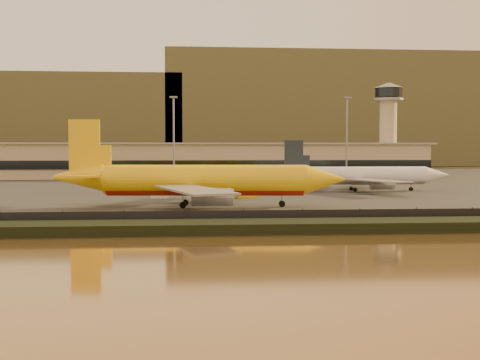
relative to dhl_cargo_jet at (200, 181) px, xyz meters
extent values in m
plane|color=black|center=(3.53, -14.86, -4.90)|extent=(900.00, 900.00, 0.00)
cube|color=black|center=(3.53, -31.86, -4.20)|extent=(320.00, 7.00, 1.40)
cube|color=#2D2D2D|center=(3.53, 80.14, -4.80)|extent=(320.00, 220.00, 0.20)
cube|color=black|center=(3.53, -27.86, -3.60)|extent=(300.00, 0.05, 2.20)
cube|color=tan|center=(3.53, 110.14, 1.30)|extent=(160.00, 22.00, 12.00)
cube|color=black|center=(3.53, 98.94, 0.30)|extent=(160.00, 0.60, 3.00)
cube|color=gray|center=(3.53, 110.14, 7.60)|extent=(164.00, 24.00, 0.60)
cylinder|color=tan|center=(73.53, 116.14, 10.30)|extent=(6.40, 6.40, 30.00)
cylinder|color=black|center=(73.53, 116.14, 27.05)|extent=(10.40, 10.40, 3.50)
cone|color=gray|center=(73.53, 116.14, 29.80)|extent=(11.20, 11.20, 2.00)
cylinder|color=gray|center=(73.53, 116.14, 24.50)|extent=(11.20, 11.20, 0.80)
cylinder|color=slate|center=(-6.47, 65.14, 7.80)|extent=(0.50, 0.50, 25.00)
cube|color=slate|center=(-6.47, 65.14, 20.50)|extent=(2.20, 2.20, 0.40)
cylinder|color=slate|center=(43.53, 63.14, 7.80)|extent=(0.50, 0.50, 25.00)
cube|color=slate|center=(43.53, 63.14, 20.50)|extent=(2.20, 2.20, 0.40)
cube|color=brown|center=(93.53, 325.14, 30.10)|extent=(220.00, 160.00, 70.00)
cylinder|color=yellow|center=(0.96, -0.08, 0.28)|extent=(36.67, 8.27, 5.25)
cylinder|color=#AB1709|center=(0.96, -0.08, -0.63)|extent=(35.56, 7.04, 4.10)
cone|color=yellow|center=(22.59, -1.90, 0.28)|extent=(7.48, 5.82, 5.25)
cone|color=yellow|center=(-21.68, 1.82, 0.68)|extent=(9.50, 5.99, 5.25)
cube|color=yellow|center=(-20.68, 1.73, 6.45)|extent=(5.57, 0.88, 9.19)
cube|color=yellow|center=(-19.23, 6.88, 1.07)|extent=(6.59, 6.56, 0.32)
cube|color=yellow|center=(-20.11, -3.58, 1.07)|extent=(6.06, 6.01, 0.32)
cube|color=gray|center=(1.12, 13.94, -0.63)|extent=(16.55, 23.47, 0.32)
cylinder|color=gray|center=(3.35, 10.33, -2.08)|extent=(6.28, 3.38, 2.89)
cube|color=gray|center=(-1.22, -13.93, -0.63)|extent=(13.47, 23.80, 0.32)
cylinder|color=gray|center=(1.58, -10.75, -2.08)|extent=(6.28, 3.38, 2.89)
cylinder|color=black|center=(14.80, -1.24, -4.13)|extent=(1.23, 1.01, 1.16)
cylinder|color=slate|center=(14.80, -1.24, -3.52)|extent=(0.20, 0.20, 2.36)
cylinder|color=black|center=(-3.01, -2.12, -4.13)|extent=(1.23, 1.01, 1.16)
cylinder|color=slate|center=(-3.01, -2.12, -3.52)|extent=(0.20, 0.20, 2.36)
cylinder|color=black|center=(-2.62, 2.59, -4.13)|extent=(1.23, 1.01, 1.16)
cylinder|color=slate|center=(-2.62, 2.59, -3.52)|extent=(0.20, 0.20, 2.36)
cylinder|color=white|center=(41.66, 37.47, -0.72)|extent=(30.24, 4.78, 4.19)
cylinder|color=gray|center=(41.66, 37.47, -1.46)|extent=(29.39, 3.84, 3.27)
cone|color=white|center=(59.68, 37.12, -0.72)|extent=(5.95, 4.30, 4.19)
cone|color=white|center=(22.81, 37.84, -0.41)|extent=(7.62, 4.34, 4.19)
cube|color=#1A222F|center=(23.65, 37.82, 4.20)|extent=(4.61, 0.42, 7.33)
cube|color=white|center=(24.57, 41.99, -0.10)|extent=(5.26, 5.13, 0.25)
cube|color=white|center=(24.41, 33.62, -0.10)|extent=(5.17, 5.03, 0.25)
cube|color=gray|center=(41.05, 49.01, -1.46)|extent=(12.80, 19.64, 0.25)
cylinder|color=gray|center=(43.09, 46.14, -2.61)|extent=(5.07, 2.40, 2.30)
cube|color=gray|center=(40.60, 25.97, -1.46)|extent=(12.20, 19.71, 0.25)
cylinder|color=gray|center=(42.75, 28.75, -2.61)|extent=(5.07, 2.40, 2.30)
cylinder|color=black|center=(53.18, 37.25, -4.24)|extent=(0.94, 0.75, 0.92)
cylinder|color=slate|center=(53.18, 37.25, -3.76)|extent=(0.22, 0.22, 1.89)
cylinder|color=black|center=(38.49, 35.65, -4.24)|extent=(0.94, 0.75, 0.92)
cylinder|color=slate|center=(38.49, 35.65, -3.76)|extent=(0.22, 0.22, 1.89)
cylinder|color=black|center=(38.56, 39.42, -4.24)|extent=(0.94, 0.75, 0.92)
cylinder|color=slate|center=(38.56, 39.42, -3.76)|extent=(0.22, 0.22, 1.89)
cube|color=yellow|center=(10.29, 19.01, -3.75)|extent=(4.59, 2.86, 1.92)
cube|color=white|center=(-8.12, 19.74, -3.85)|extent=(3.80, 1.76, 1.70)
camera|label=1|loc=(-1.58, -108.37, 5.83)|focal=45.00mm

